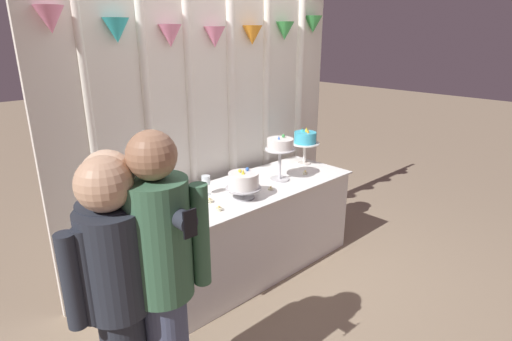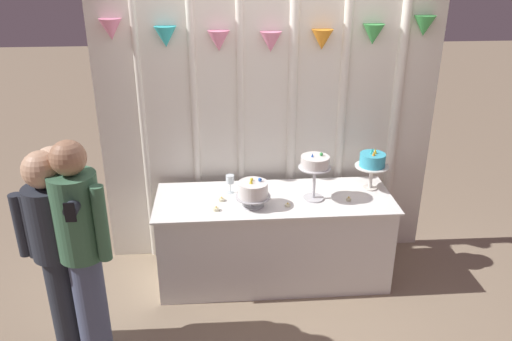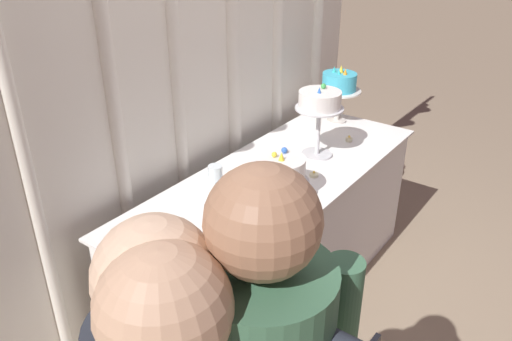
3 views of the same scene
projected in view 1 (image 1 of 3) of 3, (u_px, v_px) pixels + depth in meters
The scene contains 14 objects.
ground_plane at pixel (258, 272), 3.61m from camera, with size 24.00×24.00×0.00m, color gray.
draped_curtain at pixel (217, 117), 3.61m from camera, with size 2.92×0.18×2.46m.
cake_table at pixel (250, 229), 3.56m from camera, with size 1.96×0.72×0.78m.
cake_display_leftmost at pixel (243, 182), 3.18m from camera, with size 0.28×0.28×0.25m.
cake_display_center at pixel (280, 147), 3.51m from camera, with size 0.26×0.26×0.41m.
cake_display_rightmost at pixel (305, 139), 3.97m from camera, with size 0.28×0.28×0.37m.
wine_glass at pixel (206, 181), 3.24m from camera, with size 0.07×0.07×0.16m.
tealight_far_left at pixel (219, 209), 2.99m from camera, with size 0.05×0.05×0.04m.
tealight_near_left at pixel (210, 201), 3.13m from camera, with size 0.05×0.05×0.04m.
tealight_near_right at pixel (271, 189), 3.38m from camera, with size 0.05×0.05×0.03m.
tealight_far_right at pixel (305, 173), 3.75m from camera, with size 0.04×0.04×0.04m.
guest_girl_blue_dress at pixel (122, 288), 1.94m from camera, with size 0.43×0.57×1.54m.
guest_man_pink_jacket at pixel (118, 297), 1.86m from camera, with size 0.46×0.30×1.54m.
guest_man_dark_suit at pixel (162, 279), 1.93m from camera, with size 0.41×0.40×1.63m.
Camera 1 is at (-2.16, -2.26, 2.02)m, focal length 28.71 mm.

